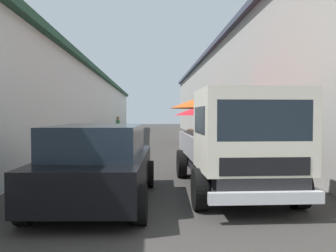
# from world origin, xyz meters

# --- Properties ---
(ground) EXTENTS (90.00, 90.00, 0.00)m
(ground) POSITION_xyz_m (13.50, 0.00, 0.00)
(ground) COLOR #33302D
(building_left_whitewash) EXTENTS (49.80, 7.50, 4.19)m
(building_left_whitewash) POSITION_xyz_m (15.75, 6.91, 2.10)
(building_left_whitewash) COLOR silver
(building_left_whitewash) RESTS_ON ground
(building_right_concrete) EXTENTS (49.80, 7.50, 5.78)m
(building_right_concrete) POSITION_xyz_m (15.75, -6.91, 2.90)
(building_right_concrete) COLOR gray
(building_right_concrete) RESTS_ON ground
(fruit_stall_mid_lane) EXTENTS (2.49, 2.49, 2.15)m
(fruit_stall_mid_lane) POSITION_xyz_m (17.03, -2.21, 1.65)
(fruit_stall_mid_lane) COLOR #9E9EA3
(fruit_stall_mid_lane) RESTS_ON ground
(fruit_stall_near_left) EXTENTS (2.23, 2.23, 2.23)m
(fruit_stall_near_left) POSITION_xyz_m (8.91, -2.34, 1.67)
(fruit_stall_near_left) COLOR #9E9EA3
(fruit_stall_near_left) RESTS_ON ground
(fruit_stall_far_left) EXTENTS (2.55, 2.55, 2.35)m
(fruit_stall_far_left) POSITION_xyz_m (6.06, -1.42, 1.79)
(fruit_stall_far_left) COLOR #9E9EA3
(fruit_stall_far_left) RESTS_ON ground
(hatchback_car) EXTENTS (3.98, 2.06, 1.45)m
(hatchback_car) POSITION_xyz_m (3.97, 1.30, 0.74)
(hatchback_car) COLOR black
(hatchback_car) RESTS_ON ground
(delivery_truck) EXTENTS (4.94, 2.01, 2.08)m
(delivery_truck) POSITION_xyz_m (4.07, -1.37, 1.04)
(delivery_truck) COLOR black
(delivery_truck) RESTS_ON ground
(vendor_by_crates) EXTENTS (0.62, 0.28, 1.56)m
(vendor_by_crates) POSITION_xyz_m (17.95, 2.30, 0.89)
(vendor_by_crates) COLOR #665B4C
(vendor_by_crates) RESTS_ON ground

